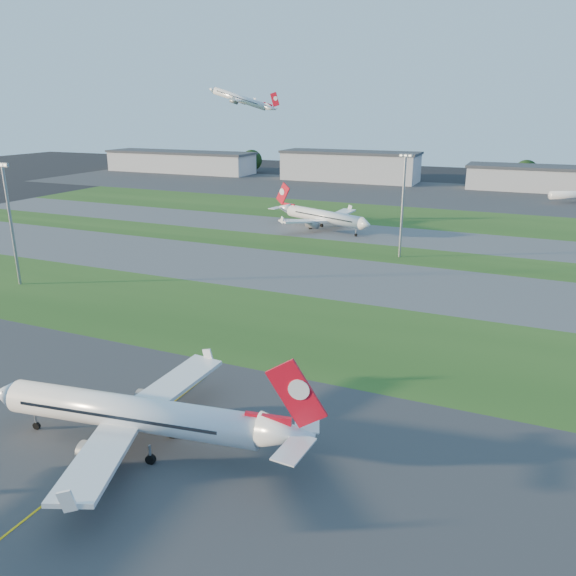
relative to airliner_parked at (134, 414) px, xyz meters
The scene contains 21 objects.
ground 14.76m from the airliner_parked, 119.22° to the right, with size 700.00×700.00×0.00m, color black.
apron_near 14.76m from the airliner_parked, 119.22° to the right, with size 300.00×70.00×0.01m, color #333335.
grass_strip_a 40.41m from the airliner_parked, 99.92° to the left, with size 300.00×34.00×0.01m, color #234818.
taxiway_a 73.05m from the airliner_parked, 95.45° to the left, with size 300.00×32.00×0.01m, color #515154.
grass_strip_b 97.94m from the airliner_parked, 94.06° to the left, with size 300.00×18.00×0.01m, color #234818.
taxiway_b 119.88m from the airliner_parked, 93.32° to the left, with size 300.00×26.00×0.01m, color #515154.
grass_strip_c 152.82m from the airliner_parked, 92.60° to the left, with size 300.00×40.00×0.01m, color #234818.
apron_far 212.76m from the airliner_parked, 91.87° to the left, with size 400.00×80.00×0.01m, color #333335.
yellow_line 13.18m from the airliner_parked, 98.85° to the right, with size 0.25×60.00×0.02m, color gold.
airliner_parked is the anchor object (origin of this frame).
airliner_taxiing 121.62m from the airliner_parked, 100.19° to the left, with size 35.01×29.79×11.64m.
airliner_departing 210.68m from the airliner_parked, 114.67° to the left, with size 31.09×26.25×9.71m.
light_mast_west 74.30m from the airliner_parked, 147.40° to the left, with size 3.20×0.70×25.80m.
light_mast_centre 96.55m from the airliner_parked, 85.18° to the left, with size 3.20×0.70×25.80m.
hangar_far_west 288.95m from the airliner_parked, 122.90° to the left, with size 91.80×23.00×12.20m.
hangar_west 248.13m from the airliner_parked, 102.08° to the left, with size 71.40×23.00×15.20m.
hangar_east 247.33m from the airliner_parked, 78.79° to the left, with size 81.60×23.00×11.20m.
tree_far_west 322.68m from the airliner_parked, 127.61° to the left, with size 11.00×11.00×12.00m.
tree_west 282.92m from the airliner_parked, 114.41° to the left, with size 12.10×12.10×13.20m.
tree_mid_west 255.04m from the airliner_parked, 96.06° to the left, with size 9.90×9.90×10.80m.
tree_mid_east 258.75m from the airliner_parked, 82.66° to the left, with size 11.55×11.55×12.60m.
Camera 1 is at (44.38, -31.00, 36.29)m, focal length 35.00 mm.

